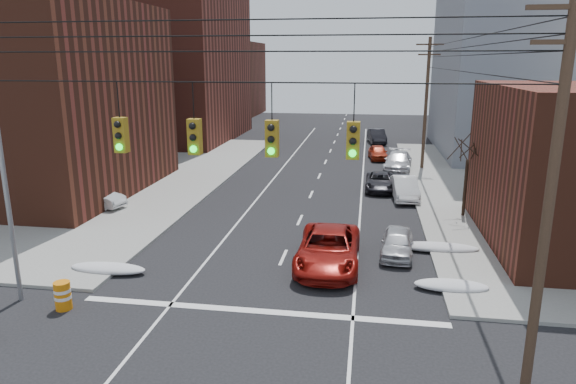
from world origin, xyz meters
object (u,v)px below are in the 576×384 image
(parked_car_f, at_px, (377,136))
(construction_barrel, at_px, (63,295))
(parked_car_b, at_px, (405,188))
(parked_car_a, at_px, (397,243))
(lot_car_c, at_px, (83,171))
(lot_car_b, at_px, (126,165))
(parked_car_d, at_px, (398,162))
(lot_car_a, at_px, (96,197))
(red_pickup, at_px, (328,249))
(lot_car_d, at_px, (104,171))
(parked_car_c, at_px, (380,182))
(parked_car_e, at_px, (378,152))

(parked_car_f, height_order, construction_barrel, parked_car_f)
(parked_car_b, bearing_deg, parked_car_f, 90.17)
(parked_car_a, distance_m, lot_car_c, 26.14)
(lot_car_b, bearing_deg, parked_car_d, -62.45)
(lot_car_a, distance_m, lot_car_b, 9.48)
(parked_car_d, bearing_deg, red_pickup, -94.77)
(lot_car_c, bearing_deg, red_pickup, -100.33)
(red_pickup, xyz_separation_m, lot_car_a, (-15.25, 6.98, -0.04))
(red_pickup, relative_size, construction_barrel, 5.48)
(lot_car_d, bearing_deg, parked_car_f, -20.97)
(parked_car_f, relative_size, lot_car_a, 1.23)
(parked_car_a, relative_size, lot_car_a, 0.97)
(lot_car_a, distance_m, construction_barrel, 13.95)
(red_pickup, relative_size, lot_car_b, 1.08)
(red_pickup, bearing_deg, lot_car_a, 155.17)
(parked_car_c, bearing_deg, parked_car_d, 78.26)
(parked_car_d, relative_size, lot_car_a, 1.40)
(red_pickup, height_order, parked_car_f, red_pickup)
(parked_car_d, distance_m, parked_car_f, 14.97)
(parked_car_a, bearing_deg, parked_car_e, 96.25)
(red_pickup, bearing_deg, construction_barrel, -149.19)
(parked_car_d, bearing_deg, lot_car_a, -136.59)
(lot_car_a, bearing_deg, construction_barrel, -143.07)
(parked_car_a, relative_size, parked_car_c, 0.84)
(lot_car_a, height_order, lot_car_b, lot_car_b)
(parked_car_f, height_order, lot_car_c, parked_car_f)
(parked_car_c, relative_size, lot_car_d, 1.09)
(red_pickup, height_order, parked_car_c, red_pickup)
(parked_car_e, distance_m, parked_car_f, 9.97)
(parked_car_a, height_order, parked_car_b, parked_car_b)
(parked_car_a, bearing_deg, lot_car_b, 150.43)
(parked_car_d, bearing_deg, parked_car_a, -86.77)
(lot_car_c, bearing_deg, parked_car_e, -36.19)
(parked_car_b, xyz_separation_m, parked_car_f, (-1.60, 24.13, 0.05))
(parked_car_a, distance_m, parked_car_e, 24.87)
(lot_car_c, xyz_separation_m, construction_barrel, (10.48, -19.55, -0.29))
(lot_car_b, height_order, construction_barrel, lot_car_b)
(parked_car_a, xyz_separation_m, lot_car_a, (-18.44, 5.15, 0.15))
(parked_car_c, bearing_deg, construction_barrel, -119.80)
(red_pickup, distance_m, parked_car_a, 3.67)
(parked_car_e, bearing_deg, parked_car_b, -90.02)
(parked_car_f, bearing_deg, parked_car_d, -91.36)
(parked_car_c, xyz_separation_m, parked_car_e, (0.00, 12.00, 0.05))
(lot_car_d, distance_m, construction_barrel, 21.93)
(parked_car_e, xyz_separation_m, lot_car_d, (-21.13, -12.45, 0.18))
(red_pickup, distance_m, parked_car_f, 36.75)
(parked_car_e, relative_size, lot_car_a, 1.01)
(parked_car_e, height_order, lot_car_a, lot_car_a)
(parked_car_d, bearing_deg, lot_car_d, -155.52)
(parked_car_d, height_order, construction_barrel, parked_car_d)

